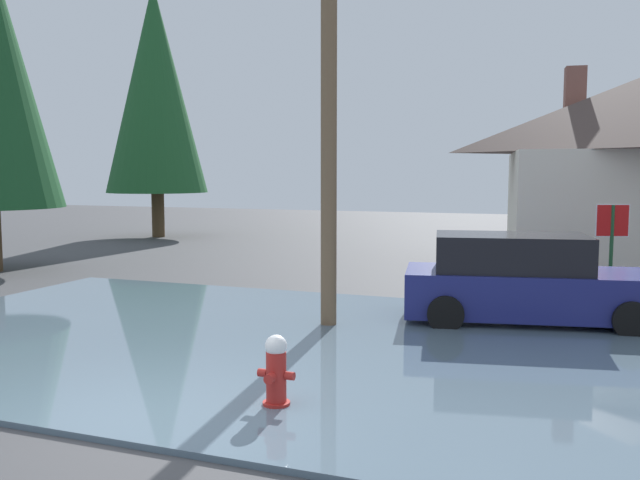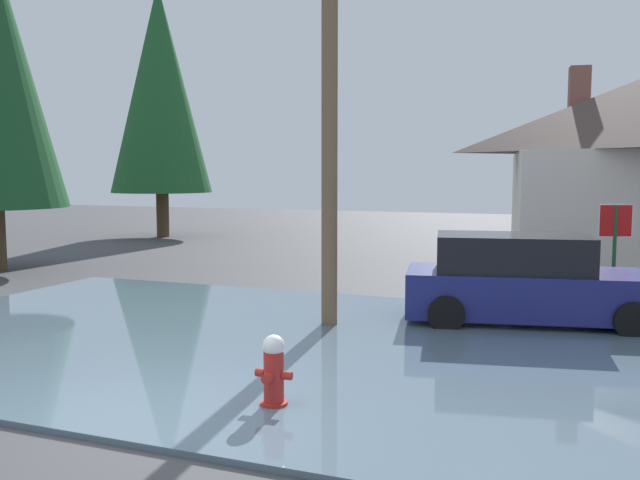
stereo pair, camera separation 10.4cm
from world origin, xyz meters
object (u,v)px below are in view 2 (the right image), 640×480
Objects in this scene: utility_pole at (330,76)px; pine_tree_mid_left at (160,89)px; fire_hydrant at (274,374)px; stop_sign_far at (615,232)px; parked_car at (526,282)px.

pine_tree_mid_left reaches higher than utility_pole.
stop_sign_far is at bearing 66.18° from fire_hydrant.
stop_sign_far is (3.96, 8.97, 1.03)m from fire_hydrant.
pine_tree_mid_left is at bearing 153.46° from stop_sign_far.
stop_sign_far is 0.44× the size of parked_car.
utility_pole reaches higher than stop_sign_far.
fire_hydrant is at bearing -78.43° from utility_pole.
utility_pole is 5.10m from parked_car.
fire_hydrant is 5.81m from utility_pole.
pine_tree_mid_left is (-13.46, 17.68, 5.79)m from fire_hydrant.
parked_car is at bearing 25.98° from utility_pole.
utility_pole is 0.80× the size of pine_tree_mid_left.
utility_pole is 18.57m from pine_tree_mid_left.
pine_tree_mid_left is (-17.43, 8.70, 4.75)m from stop_sign_far.
fire_hydrant is 6.22m from parked_car.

